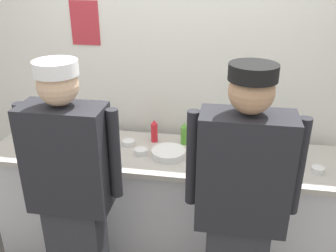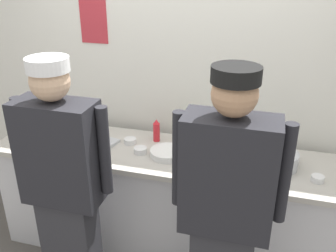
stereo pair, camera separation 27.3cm
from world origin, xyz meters
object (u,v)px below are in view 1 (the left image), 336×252
Objects in this scene: squeeze_bottle_secondary at (154,131)px; ramekin_green_sauce at (128,143)px; plate_stack_front at (168,153)px; ramekin_orange_sauce at (318,170)px; chefs_knife at (222,150)px; ramekin_yellow_sauce at (141,151)px; sheet_tray at (85,147)px; chef_near_left at (71,191)px; squeeze_bottle_primary at (184,134)px; squeeze_bottle_spare at (34,139)px; chef_center at (240,207)px; plate_stack_rear at (53,133)px; mixing_bowl_steel at (275,153)px.

ramekin_green_sauce is at bearing -151.49° from squeeze_bottle_secondary.
ramekin_orange_sauce is (1.03, -0.06, -0.00)m from plate_stack_front.
ramekin_yellow_sauce is at bearing -165.30° from chefs_knife.
sheet_tray reaches higher than chefs_knife.
chef_near_left is 1.00m from squeeze_bottle_primary.
squeeze_bottle_secondary is 0.91m from squeeze_bottle_spare.
ramekin_yellow_sauce is at bearing -177.57° from plate_stack_front.
chef_near_left is 9.66× the size of squeeze_bottle_primary.
chef_near_left is at bearing 179.25° from chef_center.
mixing_bowl_steel is at bearing -3.23° from plate_stack_rear.
chefs_knife is (0.88, 0.75, -0.03)m from chef_near_left.
ramekin_yellow_sauce is (0.81, 0.06, -0.06)m from squeeze_bottle_spare.
ramekin_green_sauce is (-0.19, -0.10, -0.07)m from squeeze_bottle_secondary.
sheet_tray is at bearing -164.49° from squeeze_bottle_primary.
squeeze_bottle_primary reaches higher than ramekin_orange_sauce.
chef_center reaches higher than sheet_tray.
plate_stack_front is 1.36× the size of squeeze_bottle_secondary.
chefs_knife is (0.72, 0.03, -0.02)m from ramekin_green_sauce.
chef_near_left is 0.63m from sheet_tray.
chef_center is 9.83× the size of squeeze_bottle_primary.
chef_near_left is at bearing -129.60° from plate_stack_front.
ramekin_green_sauce is at bearing 172.65° from ramekin_orange_sauce.
plate_stack_rear is at bearing 176.77° from mixing_bowl_steel.
plate_stack_front is 0.77m from mixing_bowl_steel.
ramekin_green_sauce is at bearing 18.73° from sheet_tray.
chef_center is at bearing -62.87° from squeeze_bottle_primary.
ramekin_orange_sauce is (1.68, -0.07, 0.01)m from sheet_tray.
plate_stack_rear is at bearing 154.24° from sheet_tray.
squeeze_bottle_primary reaches higher than ramekin_yellow_sauce.
squeeze_bottle_spare is at bearing -179.80° from ramekin_orange_sauce.
chefs_knife is at bearing -7.47° from squeeze_bottle_secondary.
plate_stack_front is (-0.51, 0.61, -0.03)m from chef_center.
mixing_bowl_steel is 0.69m from squeeze_bottle_primary.
chef_center is 0.77m from chefs_knife.
chefs_knife is at bearing 162.32° from ramekin_orange_sauce.
chef_center reaches higher than plate_stack_rear.
squeeze_bottle_secondary is 1.93× the size of ramekin_green_sauce.
ramekin_yellow_sauce is at bearing -43.65° from ramekin_green_sauce.
chef_center is 0.76m from ramekin_orange_sauce.
squeeze_bottle_secondary reaches higher than ramekin_yellow_sauce.
chef_center is 0.73m from mixing_bowl_steel.
plate_stack_front is 0.24m from squeeze_bottle_primary.
plate_stack_rear is 1.74m from mixing_bowl_steel.
plate_stack_front reaches higher than ramekin_orange_sauce.
ramekin_orange_sauce is (0.52, 0.55, -0.03)m from chef_center.
chef_center is at bearing -40.79° from ramekin_green_sauce.
mixing_bowl_steel is 1.73× the size of squeeze_bottle_primary.
chef_center is 0.94m from ramekin_yellow_sauce.
squeeze_bottle_spare is 0.66× the size of chefs_knife.
chef_near_left reaches higher than squeeze_bottle_spare.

